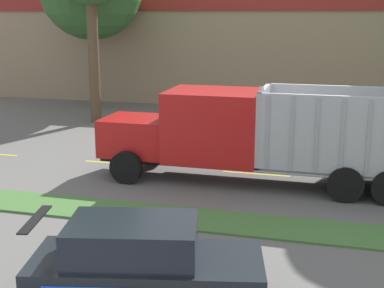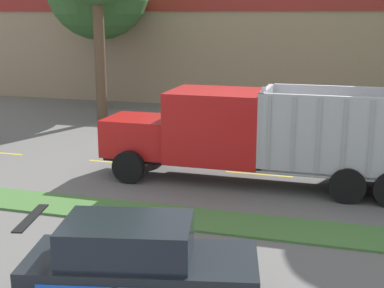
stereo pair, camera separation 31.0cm
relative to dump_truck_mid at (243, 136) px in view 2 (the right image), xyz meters
name	(u,v)px [view 2 (the right image)]	position (x,y,z in m)	size (l,w,h in m)	color
grass_verge	(177,217)	(-1.09, -3.84, -1.55)	(120.00, 1.61, 0.06)	#477538
centre_line_4	(118,163)	(-4.99, 0.96, -1.58)	(2.40, 0.14, 0.01)	yellow
centre_line_5	(259,174)	(0.41, 0.96, -1.58)	(2.40, 0.14, 0.01)	yellow
dump_truck_mid	(243,136)	(0.00, 0.00, 0.00)	(11.40, 2.76, 3.34)	black
rally_car	(137,264)	(-0.40, -8.41, -0.70)	(4.66, 2.66, 1.77)	black
store_building_backdrop	(225,47)	(-5.35, 20.57, 1.70)	(40.61, 12.10, 6.55)	#9E896B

